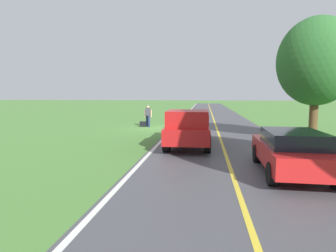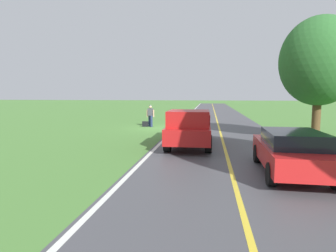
{
  "view_description": "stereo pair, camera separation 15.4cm",
  "coord_description": "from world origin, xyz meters",
  "views": [
    {
      "loc": [
        -3.53,
        21.12,
        2.55
      ],
      "look_at": [
        -2.25,
        11.34,
        1.45
      ],
      "focal_mm": 30.2,
      "sensor_mm": 36.0,
      "label": 1
    },
    {
      "loc": [
        -3.68,
        21.1,
        2.55
      ],
      "look_at": [
        -2.25,
        11.34,
        1.45
      ],
      "focal_mm": 30.2,
      "sensor_mm": 36.0,
      "label": 2
    }
  ],
  "objects": [
    {
      "name": "lane_edge_line",
      "position": [
        -1.17,
        0.0,
        0.01
      ],
      "size": [
        0.16,
        117.6,
        0.0
      ],
      "primitive_type": "cube",
      "color": "silver",
      "rests_on": "ground"
    },
    {
      "name": "ground_plane",
      "position": [
        0.0,
        0.0,
        0.0
      ],
      "size": [
        200.0,
        200.0,
        0.0
      ],
      "primitive_type": "plane",
      "color": "#4C7F38"
    },
    {
      "name": "tree_far_side_near",
      "position": [
        -9.52,
        4.55,
        4.32
      ],
      "size": [
        4.17,
        4.17,
        6.74
      ],
      "color": "brown",
      "rests_on": "ground"
    },
    {
      "name": "hitchhiker_walking",
      "position": [
        0.92,
        -0.75,
        0.98
      ],
      "size": [
        0.62,
        0.52,
        1.75
      ],
      "color": "navy",
      "rests_on": "ground"
    },
    {
      "name": "sedan_mid_oncoming",
      "position": [
        -6.31,
        11.73,
        0.75
      ],
      "size": [
        2.02,
        4.45,
        1.41
      ],
      "color": "red",
      "rests_on": "ground"
    },
    {
      "name": "lane_centre_line",
      "position": [
        -4.43,
        0.0,
        0.01
      ],
      "size": [
        0.14,
        117.6,
        0.0
      ],
      "primitive_type": "cube",
      "color": "gold",
      "rests_on": "ground"
    },
    {
      "name": "suitcase_carried",
      "position": [
        1.35,
        -0.7,
        0.21
      ],
      "size": [
        0.47,
        0.23,
        0.42
      ],
      "primitive_type": "cube",
      "rotation": [
        0.0,
        0.0,
        1.51
      ],
      "color": "black",
      "rests_on": "ground"
    },
    {
      "name": "road_surface",
      "position": [
        -4.43,
        0.0,
        0.0
      ],
      "size": [
        6.89,
        120.0,
        0.0
      ],
      "primitive_type": "cube",
      "color": "#47474C",
      "rests_on": "ground"
    },
    {
      "name": "pickup_truck_passing",
      "position": [
        -2.74,
        7.39,
        0.97
      ],
      "size": [
        2.15,
        5.43,
        1.82
      ],
      "color": "#B21919",
      "rests_on": "ground"
    }
  ]
}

